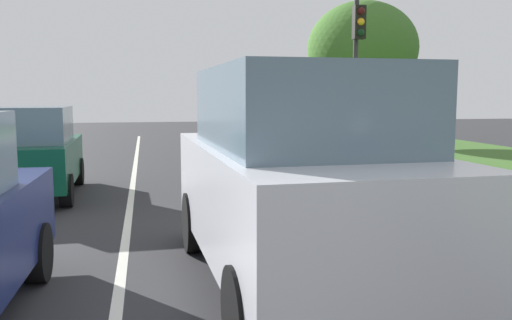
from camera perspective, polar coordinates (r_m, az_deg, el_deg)
name	(u,v)px	position (r m, az deg, el deg)	size (l,w,h in m)	color
ground_plane	(167,194)	(11.28, -9.34, -3.51)	(60.00, 60.00, 0.00)	#2D2D30
lane_line_center	(131,195)	(11.28, -12.90, -3.58)	(0.12, 32.00, 0.01)	silver
lane_line_right_edge	(334,188)	(11.96, 8.19, -2.88)	(0.12, 32.00, 0.01)	silver
curb_right	(356,184)	(12.13, 10.42, -2.52)	(0.24, 48.00, 0.12)	#9E9B93
car_suv_ahead	(296,177)	(5.60, 4.22, -1.82)	(2.10, 4.56, 2.28)	silver
car_hatchback_far	(31,152)	(11.57, -22.47, 0.73)	(1.83, 3.75, 1.78)	#0C472D
traffic_light_near_right	(357,53)	(15.55, 10.54, 10.95)	(0.32, 0.50, 4.64)	#2D2D2D
tree_roadside_far	(362,49)	(22.09, 11.07, 11.36)	(4.28, 4.28, 5.63)	#4C331E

